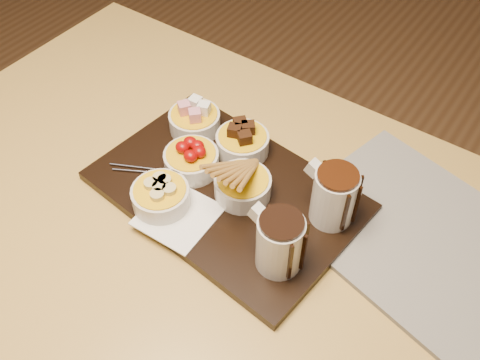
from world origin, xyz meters
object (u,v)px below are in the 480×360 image
Objects in this scene: serving_board at (226,192)px; newspaper at (418,234)px; dining_table at (202,233)px; pitcher_milk_chocolate at (334,197)px; pitcher_dark_chocolate at (280,243)px; bowl_strawberries at (192,161)px.

serving_board is 0.34m from newspaper.
pitcher_milk_chocolate is (0.21, 0.09, 0.17)m from dining_table.
dining_table is at bearing -151.25° from pitcher_milk_chocolate.
dining_table is 0.29m from pitcher_milk_chocolate.
newspaper is (0.16, 0.19, -0.06)m from pitcher_dark_chocolate.
newspaper is (0.40, 0.11, -0.03)m from bowl_strawberries.
bowl_strawberries is 0.27m from pitcher_milk_chocolate.
serving_board is 1.17× the size of newspaper.
dining_table is 3.05× the size of newspaper.
serving_board reaches higher than newspaper.
pitcher_dark_chocolate is 0.26× the size of newspaper.
serving_board is 4.58× the size of pitcher_dark_chocolate.
pitcher_milk_chocolate is at bearing -142.69° from newspaper.
pitcher_dark_chocolate is (0.24, -0.08, 0.03)m from bowl_strawberries.
dining_table is 0.15m from bowl_strawberries.
serving_board reaches higher than dining_table.
bowl_strawberries is 1.00× the size of pitcher_milk_chocolate.
bowl_strawberries is at bearing -151.26° from newspaper.
pitcher_milk_chocolate is at bearing 21.80° from serving_board.
pitcher_dark_chocolate is at bearing -18.48° from bowl_strawberries.
pitcher_milk_chocolate is at bearing 22.93° from dining_table.
dining_table is at bearing -124.12° from serving_board.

